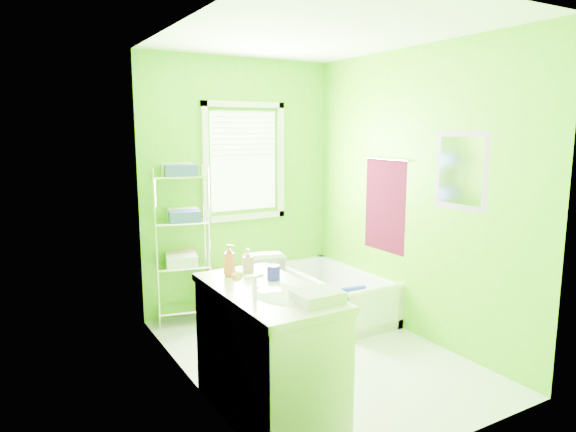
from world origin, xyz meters
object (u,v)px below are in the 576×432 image
bathtub (335,300)px  vanity (268,349)px  wire_shelf_unit (183,227)px  toilet (258,281)px

bathtub → vanity: size_ratio=1.21×
bathtub → vanity: bearing=-138.2°
vanity → wire_shelf_unit: size_ratio=0.74×
vanity → toilet: bearing=65.2°
wire_shelf_unit → bathtub: bearing=-22.0°
bathtub → vanity: (-1.49, -1.33, 0.32)m
bathtub → vanity: vanity is taller
bathtub → vanity: 2.02m
toilet → vanity: size_ratio=0.62×
bathtub → toilet: size_ratio=1.95×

